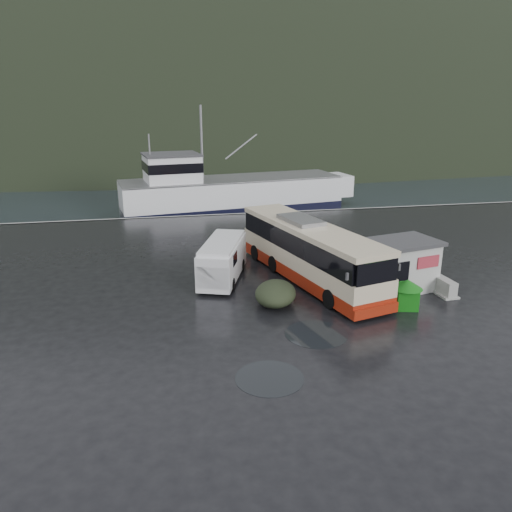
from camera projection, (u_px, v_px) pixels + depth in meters
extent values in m
plane|color=black|center=(281.00, 296.00, 27.00)|extent=(160.00, 160.00, 0.00)
cube|color=black|center=(181.00, 138.00, 129.84)|extent=(300.00, 180.00, 0.02)
cube|color=#999993|center=(229.00, 214.00, 45.69)|extent=(160.00, 0.60, 1.50)
ellipsoid|color=black|center=(187.00, 117.00, 262.53)|extent=(780.00, 540.00, 570.00)
cylinder|color=black|center=(316.00, 334.00, 22.67)|extent=(2.88, 2.88, 0.01)
cylinder|color=black|center=(270.00, 378.00, 19.12)|extent=(2.68, 2.68, 0.01)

